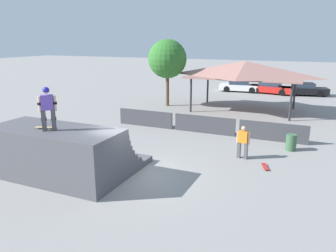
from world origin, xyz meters
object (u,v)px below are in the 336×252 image
at_px(parked_car_white, 240,86).
at_px(parked_car_black, 304,89).
at_px(skater_on_deck, 47,106).
at_px(skateboard_on_deck, 45,127).
at_px(trash_bin, 291,142).
at_px(bystander_walking, 243,141).
at_px(tree_beside_pavilion, 167,59).
at_px(skateboard_on_ground, 265,167).
at_px(parked_car_red, 271,88).

bearing_deg(parked_car_white, parked_car_black, -3.00).
height_order(skater_on_deck, parked_car_black, skater_on_deck).
distance_m(skateboard_on_deck, parked_car_white, 26.18).
distance_m(skater_on_deck, trash_bin, 11.81).
relative_size(skater_on_deck, bystander_walking, 1.07).
xyz_separation_m(skater_on_deck, bystander_walking, (6.45, 5.59, -2.18)).
xyz_separation_m(skateboard_on_deck, parked_car_white, (2.41, 26.03, -1.54)).
xyz_separation_m(skateboard_on_deck, bystander_walking, (6.81, 5.45, -1.26)).
height_order(bystander_walking, tree_beside_pavilion, tree_beside_pavilion).
xyz_separation_m(skateboard_on_ground, tree_beside_pavilion, (-9.65, 11.11, 3.88)).
distance_m(tree_beside_pavilion, parked_car_white, 11.53).
height_order(skater_on_deck, skateboard_on_deck, skater_on_deck).
height_order(skateboard_on_ground, parked_car_red, parked_car_red).
bearing_deg(parked_car_black, skater_on_deck, -119.57).
bearing_deg(trash_bin, tree_beside_pavilion, 142.28).
height_order(bystander_walking, parked_car_white, bystander_walking).
xyz_separation_m(skater_on_deck, parked_car_black, (8.48, 26.35, -2.46)).
height_order(parked_car_white, parked_car_black, same).
bearing_deg(tree_beside_pavilion, trash_bin, -37.72).
bearing_deg(parked_car_red, skateboard_on_deck, -93.48).
height_order(tree_beside_pavilion, parked_car_red, tree_beside_pavilion).
distance_m(skater_on_deck, parked_car_red, 26.81).
bearing_deg(skateboard_on_deck, parked_car_red, 60.66).
distance_m(skater_on_deck, tree_beside_pavilion, 16.05).
relative_size(parked_car_white, parked_car_black, 0.94).
height_order(skateboard_on_deck, tree_beside_pavilion, tree_beside_pavilion).
height_order(skateboard_on_deck, bystander_walking, skateboard_on_deck).
relative_size(skateboard_on_deck, skateboard_on_ground, 1.01).
bearing_deg(bystander_walking, skateboard_on_deck, 45.39).
xyz_separation_m(skateboard_on_ground, parked_car_black, (0.84, 21.56, 0.55)).
bearing_deg(skateboard_on_ground, trash_bin, -34.99).
bearing_deg(parked_car_black, skateboard_on_ground, -103.98).
xyz_separation_m(skater_on_deck, skateboard_on_ground, (7.63, 4.79, -3.01)).
xyz_separation_m(skater_on_deck, skateboard_on_deck, (-0.36, 0.14, -0.92)).
relative_size(bystander_walking, parked_car_white, 0.36).
height_order(tree_beside_pavilion, parked_car_black, tree_beside_pavilion).
xyz_separation_m(bystander_walking, trash_bin, (2.04, 2.17, -0.46)).
xyz_separation_m(parked_car_white, parked_car_black, (6.43, 0.18, 0.00)).
relative_size(skateboard_on_deck, bystander_walking, 0.50).
distance_m(bystander_walking, trash_bin, 3.02).
height_order(bystander_walking, trash_bin, bystander_walking).
bearing_deg(trash_bin, bystander_walking, -133.25).
xyz_separation_m(parked_car_white, parked_car_red, (3.22, 0.01, 0.00)).
bearing_deg(skateboard_on_ground, parked_car_red, -12.49).
distance_m(tree_beside_pavilion, trash_bin, 13.75).
relative_size(trash_bin, parked_car_white, 0.19).
bearing_deg(skateboard_on_deck, tree_beside_pavilion, 78.85).
xyz_separation_m(skater_on_deck, trash_bin, (8.50, 7.76, -2.64)).
xyz_separation_m(bystander_walking, parked_car_red, (-1.19, 20.58, -0.28)).
bearing_deg(parked_car_red, parked_car_white, -171.08).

